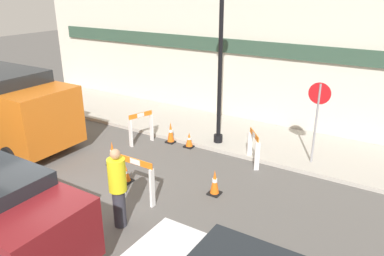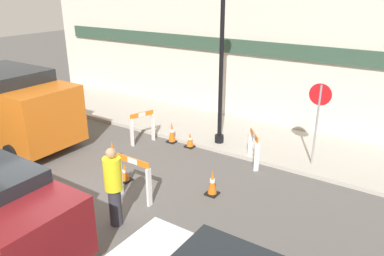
# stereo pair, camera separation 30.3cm
# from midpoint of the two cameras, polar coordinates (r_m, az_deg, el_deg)

# --- Properties ---
(ground_plane) EXTENTS (60.00, 60.00, 0.00)m
(ground_plane) POSITION_cam_midpoint_polar(r_m,az_deg,el_deg) (9.47, -17.47, -11.06)
(ground_plane) COLOR #565451
(sidewalk_slab) EXTENTS (18.00, 2.97, 0.11)m
(sidewalk_slab) POSITION_cam_midpoint_polar(r_m,az_deg,el_deg) (13.50, 2.25, 0.11)
(sidewalk_slab) COLOR #ADA89E
(sidewalk_slab) RESTS_ON ground_plane
(storefront_facade) EXTENTS (18.00, 0.22, 5.50)m
(storefront_facade) POSITION_cam_midpoint_polar(r_m,az_deg,el_deg) (14.13, 5.80, 12.29)
(storefront_facade) COLOR beige
(storefront_facade) RESTS_ON ground_plane
(streetlamp_post) EXTENTS (0.44, 0.44, 5.06)m
(streetlamp_post) POSITION_cam_midpoint_polar(r_m,az_deg,el_deg) (11.26, 5.38, 13.29)
(streetlamp_post) COLOR black
(streetlamp_post) RESTS_ON sidewalk_slab
(stop_sign) EXTENTS (0.60, 0.06, 2.33)m
(stop_sign) POSITION_cam_midpoint_polar(r_m,az_deg,el_deg) (10.70, 19.45, 2.40)
(stop_sign) COLOR gray
(stop_sign) RESTS_ON sidewalk_slab
(barricade_0) EXTENTS (0.99, 0.14, 1.12)m
(barricade_0) POSITION_cam_midpoint_polar(r_m,az_deg,el_deg) (9.01, -7.93, -7.42)
(barricade_0) COLOR white
(barricade_0) RESTS_ON ground_plane
(barricade_1) EXTENTS (0.62, 0.72, 0.99)m
(barricade_1) POSITION_cam_midpoint_polar(r_m,az_deg,el_deg) (10.82, 10.13, -2.99)
(barricade_1) COLOR white
(barricade_1) RESTS_ON ground_plane
(barricade_2) EXTENTS (0.40, 0.85, 1.06)m
(barricade_2) POSITION_cam_midpoint_polar(r_m,az_deg,el_deg) (12.20, -6.86, 0.22)
(barricade_2) COLOR white
(barricade_2) RESTS_ON ground_plane
(traffic_cone_0) EXTENTS (0.30, 0.30, 0.50)m
(traffic_cone_0) POSITION_cam_midpoint_polar(r_m,az_deg,el_deg) (10.05, -9.34, -6.75)
(traffic_cone_0) COLOR black
(traffic_cone_0) RESTS_ON ground_plane
(traffic_cone_1) EXTENTS (0.30, 0.30, 0.67)m
(traffic_cone_1) POSITION_cam_midpoint_polar(r_m,az_deg,el_deg) (9.30, 4.05, -8.35)
(traffic_cone_1) COLOR black
(traffic_cone_1) RESTS_ON ground_plane
(traffic_cone_2) EXTENTS (0.30, 0.30, 0.73)m
(traffic_cone_2) POSITION_cam_midpoint_polar(r_m,az_deg,el_deg) (10.97, -11.23, -3.74)
(traffic_cone_2) COLOR black
(traffic_cone_2) RESTS_ON ground_plane
(traffic_cone_3) EXTENTS (0.30, 0.30, 0.50)m
(traffic_cone_3) POSITION_cam_midpoint_polar(r_m,az_deg,el_deg) (11.93, 0.42, -1.84)
(traffic_cone_3) COLOR black
(traffic_cone_3) RESTS_ON ground_plane
(traffic_cone_4) EXTENTS (0.30, 0.30, 0.71)m
(traffic_cone_4) POSITION_cam_midpoint_polar(r_m,az_deg,el_deg) (12.27, -2.38, -0.68)
(traffic_cone_4) COLOR black
(traffic_cone_4) RESTS_ON ground_plane
(person_worker) EXTENTS (0.42, 0.42, 1.80)m
(person_worker) POSITION_cam_midpoint_polar(r_m,az_deg,el_deg) (8.04, -10.81, -8.51)
(person_worker) COLOR #33333D
(person_worker) RESTS_ON ground_plane
(work_van) EXTENTS (4.97, 2.24, 2.42)m
(work_van) POSITION_cam_midpoint_polar(r_m,az_deg,el_deg) (13.34, -25.67, 3.46)
(work_van) COLOR #D16619
(work_van) RESTS_ON ground_plane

